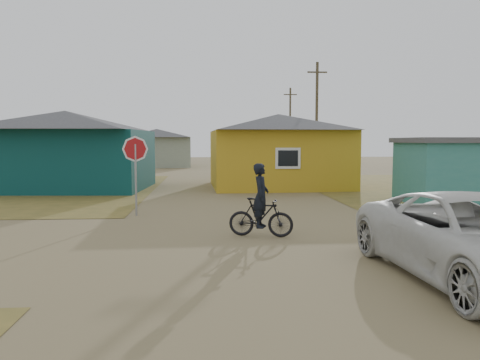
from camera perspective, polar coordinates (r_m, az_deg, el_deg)
name	(u,v)px	position (r m, az deg, el deg)	size (l,w,h in m)	color
ground	(264,244)	(11.33, 3.00, -7.83)	(120.00, 120.00, 0.00)	olive
house_teal	(66,149)	(25.48, -20.44, 3.56)	(8.93, 7.08, 4.00)	#093535
house_yellow	(278,150)	(25.27, 4.67, 3.72)	(7.72, 6.76, 3.90)	gold
house_pale_west	(157,147)	(45.20, -10.08, 3.95)	(7.04, 6.15, 3.60)	gray
house_beige_east	(309,146)	(52.23, 8.41, 4.08)	(6.95, 6.05, 3.60)	tan
house_pale_north	(100,147)	(58.35, -16.73, 3.90)	(6.28, 5.81, 3.40)	gray
utility_pole_near	(317,117)	(33.94, 9.33, 7.55)	(1.40, 0.20, 8.00)	#4E432F
utility_pole_far	(290,125)	(49.79, 6.12, 6.69)	(1.40, 0.20, 8.00)	#4E432F
stop_sign	(135,158)	(15.73, -12.63, 2.68)	(0.86, 0.07, 2.64)	gray
cyclist	(261,210)	(12.11, 2.56, -3.68)	(1.75, 0.91, 1.90)	black
vehicle	(477,238)	(9.24, 26.89, -6.37)	(2.55, 5.54, 1.54)	silver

